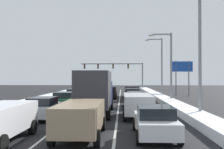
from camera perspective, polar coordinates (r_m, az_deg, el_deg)
name	(u,v)px	position (r m, az deg, el deg)	size (l,w,h in m)	color
ground_plane	(102,106)	(26.49, -2.22, -6.93)	(137.77, 137.77, 0.00)	black
lane_stripe_between_right_lane_and_center_lane	(119,101)	(31.68, 1.62, -5.89)	(0.14, 58.29, 0.01)	silver
lane_stripe_between_center_lane_and_left_lane	(92,101)	(31.90, -4.53, -5.85)	(0.14, 58.29, 0.01)	silver
snow_bank_right_shoulder	(163,99)	(32.04, 11.18, -5.33)	(1.62, 58.29, 0.55)	white
snow_bank_left_shoulder	(49,98)	(32.92, -13.76, -5.06)	(1.82, 58.29, 0.71)	white
sedan_white_right_lane_nearest	(155,121)	(12.93, 9.45, -10.17)	(2.00, 4.50, 1.51)	silver
suv_silver_right_lane_second	(138,104)	(18.78, 5.69, -6.41)	(2.16, 4.90, 1.67)	#B7BABF
sedan_green_right_lane_third	(136,99)	(25.74, 5.24, -5.40)	(2.00, 4.50, 1.51)	#1E5633
sedan_maroon_right_lane_fourth	(132,95)	(32.28, 4.44, -4.43)	(2.00, 4.50, 1.51)	maroon
suv_charcoal_right_lane_fifth	(131,90)	(38.35, 4.32, -3.45)	(2.16, 4.90, 1.67)	#38383D
suv_tan_center_lane_nearest	(81,116)	(12.71, -6.91, -9.19)	(2.16, 4.90, 1.67)	#937F60
box_truck_center_lane_second	(95,90)	(20.07, -3.70, -3.51)	(2.53, 7.20, 3.36)	navy
sedan_red_center_lane_third	(101,97)	(28.66, -2.35, -4.92)	(2.00, 4.50, 1.51)	maroon
suv_black_center_lane_fourth	(109,91)	(35.07, -0.70, -3.72)	(2.16, 4.90, 1.67)	black
suv_gray_center_lane_fifth	(110,89)	(41.45, -0.48, -3.24)	(2.16, 4.90, 1.67)	slate
sedan_silver_left_lane_second	(43,108)	(18.92, -15.00, -7.12)	(2.00, 4.50, 1.51)	#B7BABF
sedan_green_left_lane_third	(64,100)	(25.08, -10.46, -5.52)	(2.00, 4.50, 1.51)	#1E5633
sedan_maroon_left_lane_fourth	(75,95)	(31.55, -8.12, -4.52)	(2.00, 4.50, 1.51)	maroon
suv_charcoal_left_lane_fifth	(85,90)	(38.20, -6.09, -3.46)	(2.16, 4.90, 1.67)	#38383D
traffic_light_gantry	(119,69)	(58.06, 1.53, 1.33)	(14.00, 0.47, 6.20)	slate
street_lamp_right_near	(195,40)	(19.18, 17.91, 7.21)	(2.66, 0.36, 9.37)	gray
street_lamp_right_mid	(168,61)	(29.40, 12.23, 2.93)	(2.66, 0.36, 7.86)	gray
street_lamp_right_far	(160,62)	(39.97, 10.47, 2.75)	(2.66, 0.36, 8.87)	gray
roadside_sign_right	(182,70)	(41.86, 15.28, 0.92)	(3.20, 0.16, 5.50)	#59595B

